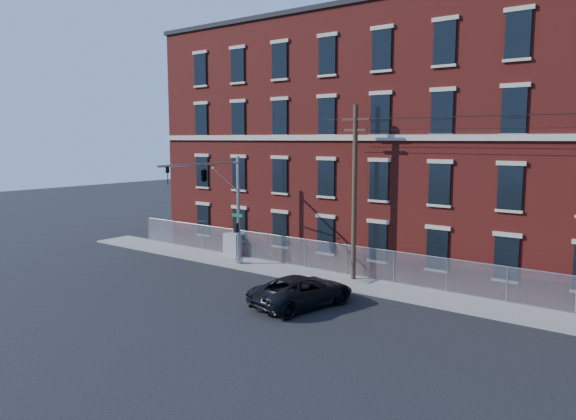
# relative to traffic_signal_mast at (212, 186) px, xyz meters

# --- Properties ---
(ground) EXTENTS (140.00, 140.00, 0.00)m
(ground) POSITION_rel_traffic_signal_mast_xyz_m (6.00, -2.18, -5.39)
(ground) COLOR black
(ground) RESTS_ON ground
(sidewalk) EXTENTS (65.00, 3.00, 0.12)m
(sidewalk) POSITION_rel_traffic_signal_mast_xyz_m (18.00, 2.82, -5.33)
(sidewalk) COLOR gray
(sidewalk) RESTS_ON ground
(chain_link_fence) EXTENTS (59.06, 0.06, 1.85)m
(chain_link_fence) POSITION_rel_traffic_signal_mast_xyz_m (18.00, 4.12, -4.33)
(chain_link_fence) COLOR #A5A8AD
(chain_link_fence) RESTS_ON ground
(traffic_signal_mast) EXTENTS (0.90, 6.75, 7.00)m
(traffic_signal_mast) POSITION_rel_traffic_signal_mast_xyz_m (0.00, 0.00, 0.00)
(traffic_signal_mast) COLOR #9EA0A5
(traffic_signal_mast) RESTS_ON ground
(utility_pole_near) EXTENTS (1.80, 0.28, 10.00)m
(utility_pole_near) POSITION_rel_traffic_signal_mast_xyz_m (8.00, 3.42, -0.05)
(utility_pole_near) COLOR #463223
(utility_pole_near) RESTS_ON ground
(pickup_truck) EXTENTS (3.66, 5.94, 1.54)m
(pickup_truck) POSITION_rel_traffic_signal_mast_xyz_m (8.50, -2.33, -4.62)
(pickup_truck) COLOR black
(pickup_truck) RESTS_ON ground
(utility_cabinet) EXTENTS (1.26, 0.64, 1.57)m
(utility_cabinet) POSITION_rel_traffic_signal_mast_xyz_m (-1.96, 3.79, -4.49)
(utility_cabinet) COLOR gray
(utility_cabinet) RESTS_ON sidewalk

